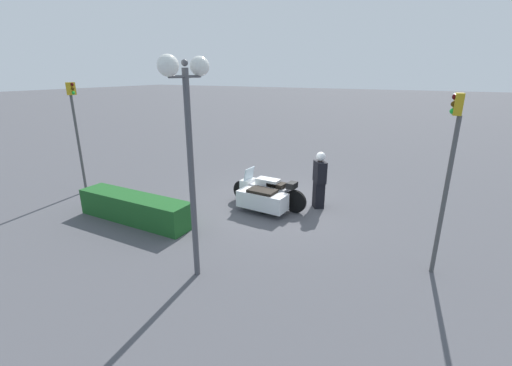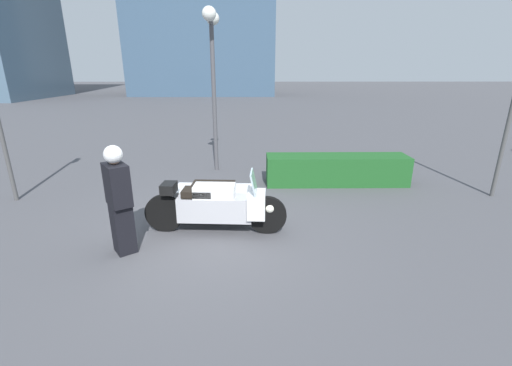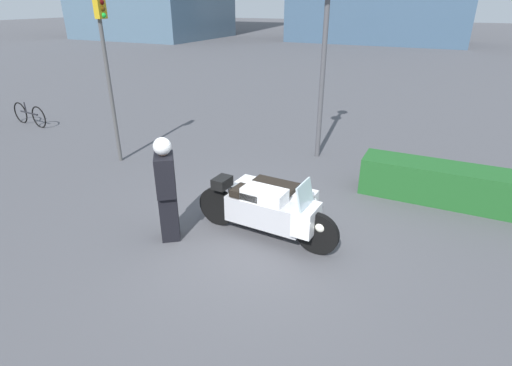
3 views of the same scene
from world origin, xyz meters
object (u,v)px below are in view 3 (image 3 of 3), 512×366
(officer_rider, at_px, (166,187))
(traffic_light_far, at_px, (107,62))
(police_motorcycle, at_px, (274,205))
(hedge_bush_curbside, at_px, (457,186))
(bicycle_parked, at_px, (29,115))
(twin_lamp_post, at_px, (327,15))

(officer_rider, bearing_deg, traffic_light_far, -72.29)
(officer_rider, height_order, traffic_light_far, traffic_light_far)
(police_motorcycle, relative_size, hedge_bush_curbside, 0.71)
(officer_rider, height_order, hedge_bush_curbside, officer_rider)
(police_motorcycle, relative_size, traffic_light_far, 0.70)
(traffic_light_far, relative_size, bicycle_parked, 2.18)
(bicycle_parked, bearing_deg, twin_lamp_post, 14.27)
(hedge_bush_curbside, height_order, bicycle_parked, hedge_bush_curbside)
(police_motorcycle, relative_size, officer_rider, 1.45)
(twin_lamp_post, distance_m, bicycle_parked, 9.82)
(hedge_bush_curbside, xyz_separation_m, traffic_light_far, (-7.62, -1.09, 2.04))
(officer_rider, distance_m, hedge_bush_curbside, 5.57)
(police_motorcycle, bearing_deg, twin_lamp_post, 99.67)
(hedge_bush_curbside, bearing_deg, twin_lamp_post, 157.34)
(hedge_bush_curbside, bearing_deg, police_motorcycle, -138.83)
(hedge_bush_curbside, relative_size, bicycle_parked, 2.13)
(police_motorcycle, bearing_deg, officer_rider, -142.77)
(twin_lamp_post, bearing_deg, hedge_bush_curbside, -22.66)
(twin_lamp_post, height_order, traffic_light_far, twin_lamp_post)
(officer_rider, relative_size, hedge_bush_curbside, 0.49)
(police_motorcycle, bearing_deg, bicycle_parked, 168.51)
(police_motorcycle, distance_m, bicycle_parked, 10.00)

